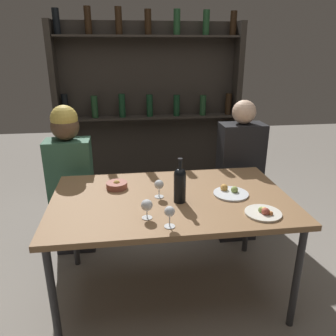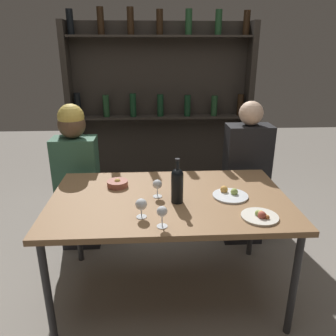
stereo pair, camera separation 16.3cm
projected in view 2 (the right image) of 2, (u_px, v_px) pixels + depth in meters
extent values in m
plane|color=gray|center=(169.00, 290.00, 2.38)|extent=(10.00, 10.00, 0.00)
cube|color=olive|center=(169.00, 200.00, 2.13)|extent=(1.54, 0.94, 0.04)
cylinder|color=#2D2D30|center=(48.00, 294.00, 1.84)|extent=(0.04, 0.04, 0.71)
cylinder|color=#2D2D30|center=(294.00, 285.00, 1.91)|extent=(0.04, 0.04, 0.71)
cylinder|color=#2D2D30|center=(78.00, 222.00, 2.61)|extent=(0.04, 0.04, 0.71)
cylinder|color=#2D2D30|center=(252.00, 217.00, 2.68)|extent=(0.04, 0.04, 0.71)
cube|color=#28231E|center=(160.00, 114.00, 3.67)|extent=(1.93, 0.02, 1.92)
cube|color=#28231E|center=(71.00, 117.00, 3.52)|extent=(0.06, 0.18, 1.92)
cube|color=#28231E|center=(247.00, 115.00, 3.62)|extent=(0.06, 0.18, 1.92)
cube|color=#28231E|center=(160.00, 117.00, 3.57)|extent=(1.85, 0.18, 0.02)
cylinder|color=black|center=(78.00, 105.00, 3.48)|extent=(0.07, 0.07, 0.25)
cylinder|color=#19381E|center=(106.00, 106.00, 3.50)|extent=(0.07, 0.07, 0.23)
cylinder|color=black|center=(133.00, 105.00, 3.50)|extent=(0.07, 0.07, 0.25)
cylinder|color=black|center=(161.00, 105.00, 3.53)|extent=(0.07, 0.07, 0.23)
cylinder|color=black|center=(187.00, 106.00, 3.54)|extent=(0.07, 0.07, 0.23)
cylinder|color=#19381E|center=(214.00, 106.00, 3.55)|extent=(0.07, 0.07, 0.22)
cylinder|color=black|center=(240.00, 105.00, 3.57)|extent=(0.07, 0.07, 0.23)
cube|color=#28231E|center=(160.00, 36.00, 3.29)|extent=(1.85, 0.18, 0.02)
cylinder|color=black|center=(70.00, 22.00, 3.21)|extent=(0.07, 0.07, 0.24)
cylinder|color=black|center=(101.00, 21.00, 3.22)|extent=(0.07, 0.07, 0.26)
cylinder|color=black|center=(130.00, 21.00, 3.22)|extent=(0.07, 0.07, 0.25)
cylinder|color=black|center=(160.00, 22.00, 3.25)|extent=(0.07, 0.07, 0.24)
cylinder|color=#19381E|center=(189.00, 22.00, 3.25)|extent=(0.07, 0.07, 0.24)
cylinder|color=#19381E|center=(218.00, 22.00, 3.27)|extent=(0.07, 0.07, 0.24)
cylinder|color=black|center=(247.00, 23.00, 3.29)|extent=(0.07, 0.07, 0.23)
cylinder|color=black|center=(177.00, 188.00, 2.03)|extent=(0.08, 0.08, 0.18)
sphere|color=black|center=(177.00, 175.00, 2.00)|extent=(0.08, 0.08, 0.08)
cylinder|color=black|center=(177.00, 168.00, 1.98)|extent=(0.03, 0.03, 0.09)
cylinder|color=black|center=(177.00, 160.00, 1.96)|extent=(0.03, 0.03, 0.01)
cylinder|color=silver|center=(157.00, 196.00, 2.13)|extent=(0.06, 0.06, 0.00)
cylinder|color=silver|center=(157.00, 191.00, 2.12)|extent=(0.01, 0.01, 0.07)
sphere|color=silver|center=(157.00, 184.00, 2.10)|extent=(0.06, 0.06, 0.06)
cylinder|color=silver|center=(142.00, 217.00, 1.87)|extent=(0.06, 0.06, 0.00)
cylinder|color=silver|center=(141.00, 212.00, 1.86)|extent=(0.01, 0.01, 0.06)
sphere|color=silver|center=(141.00, 204.00, 1.85)|extent=(0.07, 0.07, 0.07)
cylinder|color=silver|center=(162.00, 226.00, 1.77)|extent=(0.06, 0.06, 0.00)
cylinder|color=silver|center=(162.00, 220.00, 1.76)|extent=(0.01, 0.01, 0.07)
sphere|color=silver|center=(162.00, 211.00, 1.74)|extent=(0.06, 0.06, 0.06)
cylinder|color=silver|center=(230.00, 196.00, 2.13)|extent=(0.23, 0.23, 0.01)
sphere|color=#B74C3D|center=(235.00, 191.00, 2.16)|extent=(0.03, 0.03, 0.03)
sphere|color=gold|center=(224.00, 190.00, 2.17)|extent=(0.05, 0.05, 0.05)
sphere|color=#99B256|center=(234.00, 192.00, 2.14)|extent=(0.05, 0.05, 0.05)
cylinder|color=silver|center=(260.00, 217.00, 1.87)|extent=(0.21, 0.21, 0.01)
sphere|color=#C67038|center=(267.00, 217.00, 1.83)|extent=(0.03, 0.03, 0.03)
sphere|color=#B74C3D|center=(262.00, 215.00, 1.84)|extent=(0.05, 0.05, 0.05)
sphere|color=#99B256|center=(258.00, 213.00, 1.87)|extent=(0.04, 0.04, 0.04)
sphere|color=gold|center=(264.00, 216.00, 1.84)|extent=(0.03, 0.03, 0.03)
sphere|color=#E5BC66|center=(260.00, 214.00, 1.86)|extent=(0.04, 0.04, 0.04)
cylinder|color=#995142|center=(118.00, 184.00, 2.28)|extent=(0.14, 0.14, 0.04)
sphere|color=gold|center=(117.00, 182.00, 2.28)|extent=(0.05, 0.05, 0.05)
cube|color=#26262B|center=(82.00, 221.00, 2.89)|extent=(0.32, 0.22, 0.45)
cube|color=#38664C|center=(76.00, 169.00, 2.72)|extent=(0.35, 0.22, 0.53)
sphere|color=brown|center=(72.00, 125.00, 2.59)|extent=(0.22, 0.22, 0.22)
sphere|color=gold|center=(71.00, 117.00, 2.57)|extent=(0.21, 0.21, 0.21)
cube|color=#26262B|center=(242.00, 216.00, 2.96)|extent=(0.33, 0.22, 0.45)
cube|color=black|center=(247.00, 161.00, 2.78)|extent=(0.37, 0.22, 0.62)
sphere|color=beige|center=(251.00, 113.00, 2.64)|extent=(0.20, 0.20, 0.20)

